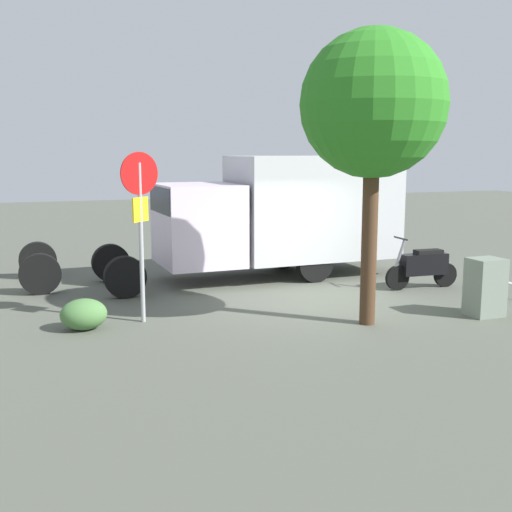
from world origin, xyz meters
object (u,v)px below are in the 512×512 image
(street_tree, at_px, (373,106))
(utility_cabinet, at_px, (485,287))
(box_truck_near, at_px, (279,211))
(stop_sign, at_px, (140,210))
(bike_rack_hoop, at_px, (505,302))
(motorcycle, at_px, (423,266))

(street_tree, bearing_deg, utility_cabinet, 174.34)
(box_truck_near, relative_size, street_tree, 1.44)
(stop_sign, xyz_separation_m, street_tree, (-3.82, 1.49, 1.81))
(box_truck_near, relative_size, utility_cabinet, 6.75)
(box_truck_near, xyz_separation_m, utility_cabinet, (-2.27, 4.92, -1.08))
(street_tree, height_order, bike_rack_hoop, street_tree)
(street_tree, distance_m, utility_cabinet, 4.10)
(street_tree, height_order, utility_cabinet, street_tree)
(motorcycle, relative_size, stop_sign, 0.59)
(utility_cabinet, bearing_deg, stop_sign, -15.53)
(box_truck_near, distance_m, utility_cabinet, 5.52)
(motorcycle, distance_m, utility_cabinet, 2.50)
(box_truck_near, relative_size, motorcycle, 4.13)
(bike_rack_hoop, bearing_deg, utility_cabinet, 33.54)
(stop_sign, bearing_deg, box_truck_near, -141.03)
(utility_cabinet, height_order, bike_rack_hoop, utility_cabinet)
(box_truck_near, distance_m, motorcycle, 3.72)
(box_truck_near, distance_m, stop_sign, 5.09)
(utility_cabinet, bearing_deg, street_tree, -5.66)
(box_truck_near, xyz_separation_m, street_tree, (0.13, 4.68, 2.24))
(stop_sign, bearing_deg, bike_rack_hoop, 172.70)
(utility_cabinet, distance_m, bike_rack_hoop, 1.52)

